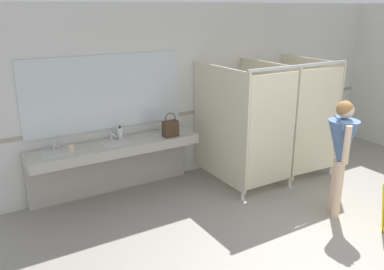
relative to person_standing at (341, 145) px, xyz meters
The scene contains 10 objects.
ground_plane 1.33m from the person_standing, 113.01° to the right, with size 7.62×6.79×0.10m, color gray.
wall_back 2.47m from the person_standing, 97.38° to the left, with size 7.62×0.12×2.81m, color silver.
wall_back_tile_band 2.37m from the person_standing, 97.58° to the left, with size 7.62×0.01×0.06m, color #9E937F.
vanity_counter 3.21m from the person_standing, 137.55° to the left, with size 2.52×0.55×0.96m.
mirror_panel 3.36m from the person_standing, 135.05° to the left, with size 2.42×0.02×1.09m, color silver.
bathroom_stalls 1.43m from the person_standing, 85.11° to the left, with size 1.96×1.43×1.95m.
person_standing is the anchor object (origin of this frame).
handbag 2.45m from the person_standing, 128.22° to the left, with size 0.24×0.12×0.38m.
soap_dispenser 3.14m from the person_standing, 134.82° to the left, with size 0.07×0.07×0.20m.
paper_cup 3.61m from the person_standing, 146.38° to the left, with size 0.07×0.07×0.11m, color beige.
Camera 1 is at (-3.93, -2.49, 2.74)m, focal length 37.41 mm.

